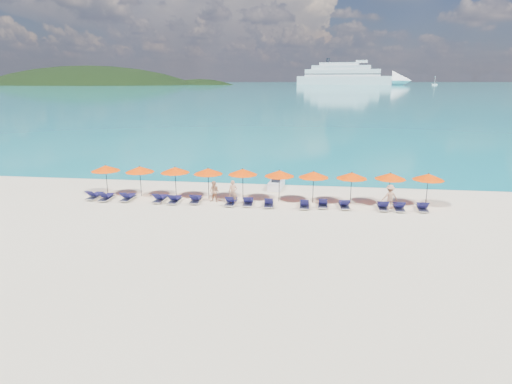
# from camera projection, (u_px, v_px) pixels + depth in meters

# --- Properties ---
(ground) EXTENTS (1400.00, 1400.00, 0.00)m
(ground) POSITION_uv_depth(u_px,v_px,m) (249.00, 224.00, 25.35)
(ground) COLOR beige
(sea) EXTENTS (1600.00, 1300.00, 0.01)m
(sea) POSITION_uv_depth(u_px,v_px,m) (311.00, 84.00, 657.77)
(sea) COLOR #1FA9B2
(sea) RESTS_ON ground
(headland_main) EXTENTS (374.00, 242.00, 126.50)m
(headland_main) POSITION_uv_depth(u_px,v_px,m) (91.00, 113.00, 590.15)
(headland_main) COLOR black
(headland_main) RESTS_ON ground
(headland_small) EXTENTS (162.00, 126.00, 85.50)m
(headland_small) POSITION_uv_depth(u_px,v_px,m) (201.00, 111.00, 589.75)
(headland_small) COLOR black
(headland_small) RESTS_ON ground
(cruise_ship) EXTENTS (151.72, 48.30, 41.72)m
(cruise_ship) POSITION_uv_depth(u_px,v_px,m) (354.00, 77.00, 575.21)
(cruise_ship) COLOR white
(cruise_ship) RESTS_ON ground
(sailboat_near) EXTENTS (6.29, 2.10, 11.54)m
(sailboat_near) POSITION_uv_depth(u_px,v_px,m) (435.00, 84.00, 543.45)
(sailboat_near) COLOR white
(sailboat_near) RESTS_ON ground
(jetski) EXTENTS (1.19, 2.71, 0.94)m
(jetski) POSITION_uv_depth(u_px,v_px,m) (276.00, 183.00, 33.60)
(jetski) COLOR white
(jetski) RESTS_ON ground
(beachgoer_a) EXTENTS (0.61, 0.40, 1.65)m
(beachgoer_a) POSITION_uv_depth(u_px,v_px,m) (233.00, 192.00, 29.29)
(beachgoer_a) COLOR tan
(beachgoer_a) RESTS_ON ground
(beachgoer_b) EXTENTS (0.81, 0.60, 1.49)m
(beachgoer_b) POSITION_uv_depth(u_px,v_px,m) (214.00, 192.00, 29.75)
(beachgoer_b) COLOR tan
(beachgoer_b) RESTS_ON ground
(beachgoer_c) EXTENTS (1.13, 0.68, 1.63)m
(beachgoer_c) POSITION_uv_depth(u_px,v_px,m) (390.00, 197.00, 28.21)
(beachgoer_c) COLOR tan
(beachgoer_c) RESTS_ON ground
(umbrella_0) EXTENTS (2.10, 2.10, 2.28)m
(umbrella_0) POSITION_uv_depth(u_px,v_px,m) (106.00, 168.00, 31.30)
(umbrella_0) COLOR black
(umbrella_0) RESTS_ON ground
(umbrella_1) EXTENTS (2.10, 2.10, 2.28)m
(umbrella_1) POSITION_uv_depth(u_px,v_px,m) (140.00, 169.00, 30.94)
(umbrella_1) COLOR black
(umbrella_1) RESTS_ON ground
(umbrella_2) EXTENTS (2.10, 2.10, 2.28)m
(umbrella_2) POSITION_uv_depth(u_px,v_px,m) (175.00, 170.00, 30.71)
(umbrella_2) COLOR black
(umbrella_2) RESTS_ON ground
(umbrella_3) EXTENTS (2.10, 2.10, 2.28)m
(umbrella_3) POSITION_uv_depth(u_px,v_px,m) (208.00, 171.00, 30.30)
(umbrella_3) COLOR black
(umbrella_3) RESTS_ON ground
(umbrella_4) EXTENTS (2.10, 2.10, 2.28)m
(umbrella_4) POSITION_uv_depth(u_px,v_px,m) (243.00, 172.00, 30.10)
(umbrella_4) COLOR black
(umbrella_4) RESTS_ON ground
(umbrella_5) EXTENTS (2.10, 2.10, 2.28)m
(umbrella_5) POSITION_uv_depth(u_px,v_px,m) (279.00, 173.00, 29.61)
(umbrella_5) COLOR black
(umbrella_5) RESTS_ON ground
(umbrella_6) EXTENTS (2.10, 2.10, 2.28)m
(umbrella_6) POSITION_uv_depth(u_px,v_px,m) (314.00, 174.00, 29.25)
(umbrella_6) COLOR black
(umbrella_6) RESTS_ON ground
(umbrella_7) EXTENTS (2.10, 2.10, 2.28)m
(umbrella_7) POSITION_uv_depth(u_px,v_px,m) (352.00, 175.00, 28.95)
(umbrella_7) COLOR black
(umbrella_7) RESTS_ON ground
(umbrella_8) EXTENTS (2.10, 2.10, 2.28)m
(umbrella_8) POSITION_uv_depth(u_px,v_px,m) (390.00, 176.00, 28.78)
(umbrella_8) COLOR black
(umbrella_8) RESTS_ON ground
(umbrella_9) EXTENTS (2.10, 2.10, 2.28)m
(umbrella_9) POSITION_uv_depth(u_px,v_px,m) (428.00, 177.00, 28.56)
(umbrella_9) COLOR black
(umbrella_9) RESTS_ON ground
(lounger_0) EXTENTS (0.68, 1.72, 0.66)m
(lounger_0) POSITION_uv_depth(u_px,v_px,m) (95.00, 196.00, 30.72)
(lounger_0) COLOR silver
(lounger_0) RESTS_ON ground
(lounger_1) EXTENTS (0.69, 1.72, 0.66)m
(lounger_1) POSITION_uv_depth(u_px,v_px,m) (107.00, 197.00, 30.36)
(lounger_1) COLOR silver
(lounger_1) RESTS_ON ground
(lounger_2) EXTENTS (0.66, 1.71, 0.66)m
(lounger_2) POSITION_uv_depth(u_px,v_px,m) (128.00, 197.00, 30.29)
(lounger_2) COLOR silver
(lounger_2) RESTS_ON ground
(lounger_3) EXTENTS (0.67, 1.72, 0.66)m
(lounger_3) POSITION_uv_depth(u_px,v_px,m) (160.00, 198.00, 29.97)
(lounger_3) COLOR silver
(lounger_3) RESTS_ON ground
(lounger_4) EXTENTS (0.62, 1.70, 0.66)m
(lounger_4) POSITION_uv_depth(u_px,v_px,m) (175.00, 199.00, 29.71)
(lounger_4) COLOR silver
(lounger_4) RESTS_ON ground
(lounger_5) EXTENTS (0.70, 1.73, 0.66)m
(lounger_5) POSITION_uv_depth(u_px,v_px,m) (196.00, 199.00, 29.75)
(lounger_5) COLOR silver
(lounger_5) RESTS_ON ground
(lounger_6) EXTENTS (0.68, 1.72, 0.66)m
(lounger_6) POSITION_uv_depth(u_px,v_px,m) (231.00, 201.00, 29.25)
(lounger_6) COLOR silver
(lounger_6) RESTS_ON ground
(lounger_7) EXTENTS (0.69, 1.72, 0.66)m
(lounger_7) POSITION_uv_depth(u_px,v_px,m) (248.00, 202.00, 29.19)
(lounger_7) COLOR silver
(lounger_7) RESTS_ON ground
(lounger_8) EXTENTS (0.76, 1.75, 0.66)m
(lounger_8) POSITION_uv_depth(u_px,v_px,m) (269.00, 203.00, 28.89)
(lounger_8) COLOR silver
(lounger_8) RESTS_ON ground
(lounger_9) EXTENTS (0.64, 1.71, 0.66)m
(lounger_9) POSITION_uv_depth(u_px,v_px,m) (304.00, 204.00, 28.58)
(lounger_9) COLOR silver
(lounger_9) RESTS_ON ground
(lounger_10) EXTENTS (0.69, 1.72, 0.66)m
(lounger_10) POSITION_uv_depth(u_px,v_px,m) (323.00, 203.00, 28.78)
(lounger_10) COLOR silver
(lounger_10) RESTS_ON ground
(lounger_11) EXTENTS (0.74, 1.74, 0.66)m
(lounger_11) POSITION_uv_depth(u_px,v_px,m) (344.00, 205.00, 28.52)
(lounger_11) COLOR silver
(lounger_11) RESTS_ON ground
(lounger_12) EXTENTS (0.65, 1.71, 0.66)m
(lounger_12) POSITION_uv_depth(u_px,v_px,m) (383.00, 206.00, 28.19)
(lounger_12) COLOR silver
(lounger_12) RESTS_ON ground
(lounger_13) EXTENTS (0.67, 1.72, 0.66)m
(lounger_13) POSITION_uv_depth(u_px,v_px,m) (399.00, 207.00, 28.02)
(lounger_13) COLOR silver
(lounger_13) RESTS_ON ground
(lounger_14) EXTENTS (0.77, 1.75, 0.66)m
(lounger_14) POSITION_uv_depth(u_px,v_px,m) (422.00, 207.00, 27.97)
(lounger_14) COLOR silver
(lounger_14) RESTS_ON ground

